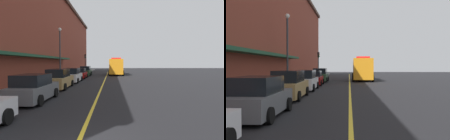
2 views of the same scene
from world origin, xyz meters
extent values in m
plane|color=black|center=(0.00, 25.00, 0.00)|extent=(112.00, 112.00, 0.00)
cube|color=gray|center=(-6.20, 25.00, 0.07)|extent=(2.40, 70.00, 0.15)
cube|color=gold|center=(0.00, 25.00, 0.00)|extent=(0.16, 70.00, 0.01)
cube|color=brown|center=(-12.74, 24.00, 7.04)|extent=(10.68, 64.00, 14.08)
cube|color=#19472D|center=(-6.85, 16.00, 3.10)|extent=(1.20, 22.40, 0.24)
cylinder|color=black|center=(-3.05, 2.81, 0.32)|extent=(0.23, 0.64, 0.64)
cube|color=#595B60|center=(-3.88, 7.21, 0.60)|extent=(1.87, 4.35, 0.84)
cube|color=black|center=(-3.88, 6.99, 1.36)|extent=(1.66, 2.40, 0.69)
cylinder|color=black|center=(-4.78, 8.56, 0.32)|extent=(0.23, 0.64, 0.64)
cylinder|color=black|center=(-2.95, 8.54, 0.32)|extent=(0.23, 0.64, 0.64)
cylinder|color=black|center=(-4.81, 5.88, 0.32)|extent=(0.23, 0.64, 0.64)
cylinder|color=black|center=(-2.98, 5.86, 0.32)|extent=(0.23, 0.64, 0.64)
cube|color=#A5844C|center=(-4.00, 13.10, 0.63)|extent=(1.82, 4.90, 0.91)
cube|color=black|center=(-3.99, 12.86, 1.46)|extent=(1.62, 2.70, 0.75)
cylinder|color=black|center=(-4.91, 14.60, 0.32)|extent=(0.23, 0.64, 0.64)
cylinder|color=black|center=(-3.12, 14.62, 0.32)|extent=(0.23, 0.64, 0.64)
cylinder|color=black|center=(-4.88, 11.58, 0.32)|extent=(0.23, 0.64, 0.64)
cylinder|color=black|center=(-3.09, 11.60, 0.32)|extent=(0.23, 0.64, 0.64)
cube|color=silver|center=(-3.94, 18.67, 0.61)|extent=(1.82, 4.63, 0.87)
cube|color=black|center=(-3.94, 18.44, 1.41)|extent=(1.62, 2.55, 0.72)
cylinder|color=black|center=(-4.85, 20.10, 0.32)|extent=(0.23, 0.64, 0.64)
cylinder|color=black|center=(-3.05, 20.11, 0.32)|extent=(0.23, 0.64, 0.64)
cylinder|color=black|center=(-4.83, 17.23, 0.32)|extent=(0.23, 0.64, 0.64)
cylinder|color=black|center=(-3.02, 17.25, 0.32)|extent=(0.23, 0.64, 0.64)
cube|color=maroon|center=(-3.98, 24.09, 0.56)|extent=(1.91, 4.42, 0.77)
cube|color=black|center=(-3.97, 23.88, 1.26)|extent=(1.69, 2.44, 0.63)
cylinder|color=black|center=(-4.93, 25.43, 0.32)|extent=(0.23, 0.64, 0.64)
cylinder|color=black|center=(-3.08, 25.47, 0.32)|extent=(0.23, 0.64, 0.64)
cylinder|color=black|center=(-4.87, 22.72, 0.32)|extent=(0.23, 0.64, 0.64)
cylinder|color=black|center=(-3.03, 22.75, 0.32)|extent=(0.23, 0.64, 0.64)
cube|color=#2D5133|center=(-3.93, 30.09, 0.62)|extent=(1.92, 4.85, 0.89)
cube|color=black|center=(-3.93, 29.85, 1.43)|extent=(1.70, 2.68, 0.73)
cylinder|color=black|center=(-4.89, 31.57, 0.32)|extent=(0.23, 0.64, 0.64)
cylinder|color=black|center=(-3.03, 31.60, 0.32)|extent=(0.23, 0.64, 0.64)
cylinder|color=black|center=(-4.83, 28.58, 0.32)|extent=(0.23, 0.64, 0.64)
cylinder|color=black|center=(-2.98, 28.61, 0.32)|extent=(0.23, 0.64, 0.64)
cube|color=orange|center=(1.79, 29.80, 1.71)|extent=(2.58, 2.36, 2.82)
cube|color=#3F3F42|center=(1.83, 34.14, 1.60)|extent=(2.62, 5.69, 2.60)
cube|color=red|center=(1.79, 29.80, 3.24)|extent=(1.80, 0.62, 0.24)
cylinder|color=black|center=(3.08, 29.87, 0.50)|extent=(0.31, 1.00, 1.00)
cylinder|color=black|center=(0.49, 29.90, 0.50)|extent=(0.31, 1.00, 1.00)
cylinder|color=black|center=(3.12, 33.42, 0.50)|extent=(0.31, 1.00, 1.00)
cylinder|color=black|center=(0.53, 33.44, 0.50)|extent=(0.31, 1.00, 1.00)
cylinder|color=black|center=(3.14, 35.71, 0.50)|extent=(0.31, 1.00, 1.00)
cylinder|color=black|center=(0.55, 35.74, 0.50)|extent=(0.31, 1.00, 1.00)
cylinder|color=#4C4C51|center=(-5.35, 15.57, 0.68)|extent=(0.07, 0.07, 1.05)
cube|color=black|center=(-5.35, 15.57, 1.34)|extent=(0.14, 0.18, 0.28)
cylinder|color=#33383D|center=(-5.95, 20.32, 3.40)|extent=(0.18, 0.18, 6.50)
sphere|color=white|center=(-5.95, 20.32, 6.87)|extent=(0.44, 0.44, 0.44)
cylinder|color=#232326|center=(-5.30, 38.92, 1.85)|extent=(0.14, 0.14, 3.40)
cube|color=black|center=(-5.30, 38.92, 4.00)|extent=(0.28, 0.36, 0.90)
sphere|color=red|center=(-5.14, 38.92, 4.30)|extent=(0.16, 0.16, 0.16)
sphere|color=gold|center=(-5.14, 38.92, 4.00)|extent=(0.16, 0.16, 0.16)
sphere|color=green|center=(-5.14, 38.92, 3.70)|extent=(0.16, 0.16, 0.16)
camera|label=1|loc=(1.01, -4.17, 2.40)|focal=29.29mm
camera|label=2|loc=(-0.06, -3.06, 2.16)|focal=39.72mm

